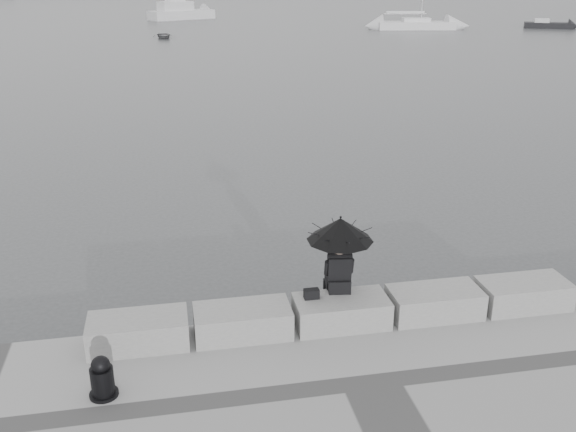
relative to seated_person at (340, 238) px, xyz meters
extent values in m
plane|color=#3F4143|center=(-0.03, 0.14, -2.00)|extent=(360.00, 360.00, 0.00)
cube|color=gray|center=(-3.43, -0.31, -1.25)|extent=(1.60, 0.80, 0.50)
cube|color=gray|center=(-1.73, -0.31, -1.25)|extent=(1.60, 0.80, 0.50)
cube|color=gray|center=(-0.03, -0.31, -1.25)|extent=(1.60, 0.80, 0.50)
cube|color=gray|center=(1.67, -0.31, -1.25)|extent=(1.60, 0.80, 0.50)
cube|color=gray|center=(3.37, -0.31, -1.25)|extent=(1.60, 0.80, 0.50)
sphere|color=#726056|center=(0.00, 0.02, -0.22)|extent=(0.21, 0.21, 0.21)
cylinder|color=black|center=(0.00, 0.01, -0.15)|extent=(0.02, 0.02, 1.00)
cone|color=black|center=(0.00, 0.01, 0.15)|extent=(1.14, 1.14, 0.40)
sphere|color=black|center=(0.00, 0.01, 0.37)|extent=(0.04, 0.04, 0.04)
cube|color=black|center=(-0.53, -0.18, -0.91)|extent=(0.26, 0.15, 0.17)
cylinder|color=black|center=(-3.90, -1.57, -1.47)|extent=(0.42, 0.42, 0.06)
cylinder|color=black|center=(-3.90, -1.57, -1.26)|extent=(0.33, 0.33, 0.47)
sphere|color=black|center=(-3.90, -1.57, -0.98)|extent=(0.27, 0.27, 0.27)
cube|color=white|center=(24.14, 57.69, -1.65)|extent=(8.36, 3.73, 0.90)
cube|color=white|center=(24.14, 57.69, -1.05)|extent=(3.06, 2.05, 0.50)
cylinder|color=#9B9B9D|center=(24.14, 57.69, -0.40)|extent=(4.49, 0.86, 0.10)
cube|color=white|center=(0.09, 76.61, -1.50)|extent=(8.63, 6.15, 1.20)
cube|color=white|center=(0.09, 76.61, -0.40)|extent=(4.67, 3.79, 1.20)
cube|color=black|center=(38.84, 56.21, -1.75)|extent=(5.20, 3.71, 0.70)
cube|color=white|center=(38.84, 56.21, -1.25)|extent=(1.89, 1.75, 0.50)
imported|color=slate|center=(-2.46, 53.53, -1.76)|extent=(2.89, 1.48, 0.47)
camera|label=1|loc=(-2.75, -9.59, 4.27)|focal=40.00mm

